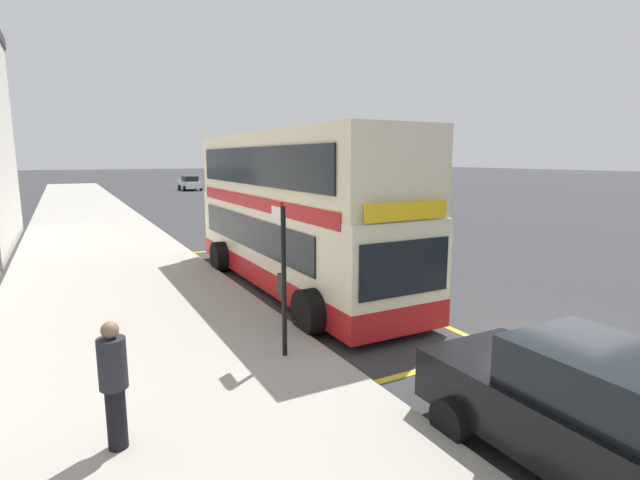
# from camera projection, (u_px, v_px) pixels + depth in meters

# --- Properties ---
(ground_plane) EXTENTS (260.00, 260.00, 0.00)m
(ground_plane) POSITION_uv_depth(u_px,v_px,m) (185.00, 207.00, 36.88)
(ground_plane) COLOR #333335
(pavement_near) EXTENTS (6.00, 76.00, 0.14)m
(pavement_near) POSITION_uv_depth(u_px,v_px,m) (84.00, 210.00, 33.61)
(pavement_near) COLOR #A39E93
(pavement_near) RESTS_ON ground
(double_decker_bus) EXTENTS (3.16, 10.27, 4.40)m
(double_decker_bus) POSITION_uv_depth(u_px,v_px,m) (294.00, 216.00, 13.69)
(double_decker_bus) COLOR beige
(double_decker_bus) RESTS_ON ground
(bus_bay_markings) EXTENTS (3.15, 12.75, 0.01)m
(bus_bay_markings) POSITION_uv_depth(u_px,v_px,m) (294.00, 285.00, 14.15)
(bus_bay_markings) COLOR yellow
(bus_bay_markings) RESTS_ON ground
(bus_stop_sign) EXTENTS (0.09, 0.51, 2.82)m
(bus_stop_sign) POSITION_uv_depth(u_px,v_px,m) (282.00, 267.00, 8.61)
(bus_stop_sign) COLOR black
(bus_stop_sign) RESTS_ON pavement_near
(parked_car_white_distant) EXTENTS (2.09, 4.20, 1.62)m
(parked_car_white_distant) POSITION_uv_depth(u_px,v_px,m) (242.00, 194.00, 38.97)
(parked_car_white_distant) COLOR silver
(parked_car_white_distant) RESTS_ON ground
(parked_car_black_behind) EXTENTS (2.09, 4.20, 1.62)m
(parked_car_black_behind) POSITION_uv_depth(u_px,v_px,m) (595.00, 415.00, 5.51)
(parked_car_black_behind) COLOR black
(parked_car_black_behind) RESTS_ON ground
(parked_car_white_across) EXTENTS (2.09, 4.20, 1.62)m
(parked_car_white_across) POSITION_uv_depth(u_px,v_px,m) (190.00, 183.00, 55.18)
(parked_car_white_across) COLOR silver
(parked_car_white_across) RESTS_ON ground
(pedestrian_waiting_near_sign) EXTENTS (0.34, 0.34, 1.65)m
(pedestrian_waiting_near_sign) POSITION_uv_depth(u_px,v_px,m) (114.00, 381.00, 5.86)
(pedestrian_waiting_near_sign) COLOR black
(pedestrian_waiting_near_sign) RESTS_ON pavement_near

